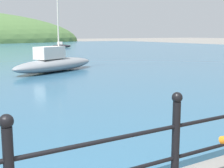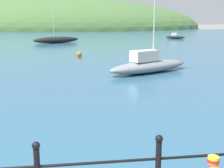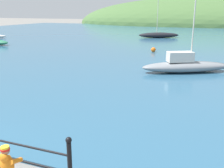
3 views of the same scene
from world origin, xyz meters
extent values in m
cube|color=#2D5B7A|center=(0.00, 32.00, 0.05)|extent=(80.00, 60.00, 0.10)
ellipsoid|color=#476B38|center=(0.00, 70.59, 0.00)|extent=(62.39, 34.31, 13.58)
cylinder|color=black|center=(3.31, 1.50, 0.55)|extent=(0.09, 0.09, 1.10)
sphere|color=black|center=(3.31, 1.50, 1.15)|extent=(0.12, 0.12, 0.12)
ellipsoid|color=orange|center=(2.17, 1.09, 0.62)|extent=(0.31, 0.24, 0.40)
ellipsoid|color=orange|center=(2.18, 1.03, 0.80)|extent=(0.21, 0.13, 0.18)
cylinder|color=orange|center=(2.03, 1.17, 0.67)|extent=(0.11, 0.32, 0.19)
cylinder|color=orange|center=(2.31, 1.19, 0.67)|extent=(0.11, 0.32, 0.19)
sphere|color=#A37556|center=(2.17, 1.09, 0.92)|extent=(0.17, 0.17, 0.17)
cylinder|color=red|center=(2.17, 1.09, 0.94)|extent=(0.17, 0.17, 0.04)
cylinder|color=yellow|center=(2.17, 1.09, 0.98)|extent=(0.16, 0.16, 0.04)
ellipsoid|color=gray|center=(4.32, 12.69, 0.41)|extent=(5.02, 3.42, 0.61)
cube|color=silver|center=(3.99, 12.51, 0.98)|extent=(1.56, 1.25, 0.55)
cylinder|color=beige|center=(4.54, 12.80, 3.48)|extent=(0.07, 0.07, 5.53)
ellipsoid|color=black|center=(-0.99, 31.40, 0.43)|extent=(5.20, 3.21, 0.67)
cylinder|color=beige|center=(-1.23, 31.30, 3.58)|extent=(0.07, 0.07, 5.63)
sphere|color=orange|center=(0.98, 19.40, 0.29)|extent=(0.39, 0.39, 0.39)
camera|label=1|loc=(-0.86, -1.01, 1.84)|focal=50.00mm
camera|label=2|loc=(0.15, -2.79, 2.97)|focal=50.00mm
camera|label=3|loc=(5.64, -2.30, 3.46)|focal=42.00mm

